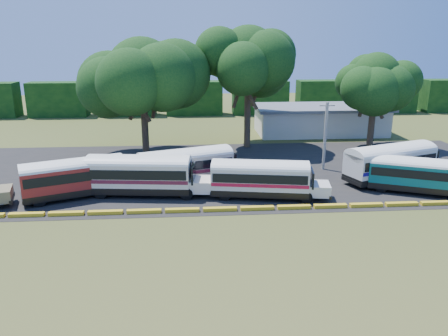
{
  "coord_description": "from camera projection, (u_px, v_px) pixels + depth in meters",
  "views": [
    {
      "loc": [
        -0.63,
        -31.38,
        13.16
      ],
      "look_at": [
        2.2,
        6.0,
        2.1
      ],
      "focal_mm": 35.0,
      "sensor_mm": 36.0,
      "label": 1
    }
  ],
  "objects": [
    {
      "name": "bus_teal",
      "position": [
        419.0,
        173.0,
        38.49
      ],
      "size": [
        9.88,
        6.13,
        3.21
      ],
      "rotation": [
        0.0,
        0.0,
        -0.42
      ],
      "color": "black",
      "rests_on": "ground"
    },
    {
      "name": "utility_pole",
      "position": [
        325.0,
        135.0,
        45.04
      ],
      "size": [
        1.6,
        0.3,
        7.09
      ],
      "color": "gray",
      "rests_on": "ground"
    },
    {
      "name": "bus_red",
      "position": [
        77.0,
        175.0,
        37.49
      ],
      "size": [
        10.58,
        6.32,
        3.42
      ],
      "rotation": [
        0.0,
        0.0,
        0.39
      ],
      "color": "black",
      "rests_on": "ground"
    },
    {
      "name": "ground",
      "position": [
        202.0,
        216.0,
        33.78
      ],
      "size": [
        160.0,
        160.0,
        0.0
      ],
      "primitive_type": "plane",
      "color": "#344717",
      "rests_on": "ground"
    },
    {
      "name": "tree_west",
      "position": [
        142.0,
        74.0,
        49.04
      ],
      "size": [
        11.04,
        11.04,
        13.54
      ],
      "color": "#322219",
      "rests_on": "ground"
    },
    {
      "name": "bus_white_blue",
      "position": [
        392.0,
        161.0,
        41.6
      ],
      "size": [
        11.4,
        6.41,
        3.66
      ],
      "rotation": [
        0.0,
        0.0,
        0.35
      ],
      "color": "black",
      "rests_on": "ground"
    },
    {
      "name": "curb",
      "position": [
        201.0,
        210.0,
        34.69
      ],
      "size": [
        53.7,
        0.45,
        0.3
      ],
      "color": "yellow",
      "rests_on": "ground"
    },
    {
      "name": "asphalt_strip",
      "position": [
        208.0,
        171.0,
        45.32
      ],
      "size": [
        64.0,
        24.0,
        0.02
      ],
      "primitive_type": "cube",
      "color": "black",
      "rests_on": "ground"
    },
    {
      "name": "terminal_building",
      "position": [
        320.0,
        119.0,
        63.2
      ],
      "size": [
        19.0,
        9.0,
        4.0
      ],
      "color": "beige",
      "rests_on": "ground"
    },
    {
      "name": "tree_east",
      "position": [
        376.0,
        77.0,
        53.23
      ],
      "size": [
        8.03,
        8.03,
        11.74
      ],
      "color": "#322219",
      "rests_on": "ground"
    },
    {
      "name": "treeline_backdrop",
      "position": [
        194.0,
        98.0,
        78.83
      ],
      "size": [
        130.0,
        4.0,
        6.0
      ],
      "color": "black",
      "rests_on": "ground"
    },
    {
      "name": "tree_center",
      "position": [
        248.0,
        57.0,
        52.47
      ],
      "size": [
        10.06,
        10.06,
        14.89
      ],
      "color": "#322219",
      "rests_on": "ground"
    },
    {
      "name": "bus_cream_east",
      "position": [
        188.0,
        164.0,
        40.69
      ],
      "size": [
        10.85,
        5.98,
        3.48
      ],
      "rotation": [
        0.0,
        0.0,
        0.34
      ],
      "color": "black",
      "rests_on": "ground"
    },
    {
      "name": "bus_white_red",
      "position": [
        263.0,
        177.0,
        37.3
      ],
      "size": [
        10.38,
        4.17,
        3.32
      ],
      "rotation": [
        0.0,
        0.0,
        -0.17
      ],
      "color": "black",
      "rests_on": "ground"
    },
    {
      "name": "bus_cream_west",
      "position": [
        142.0,
        173.0,
        37.91
      ],
      "size": [
        11.18,
        3.95,
        3.6
      ],
      "rotation": [
        0.0,
        0.0,
        -0.12
      ],
      "color": "black",
      "rests_on": "ground"
    }
  ]
}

